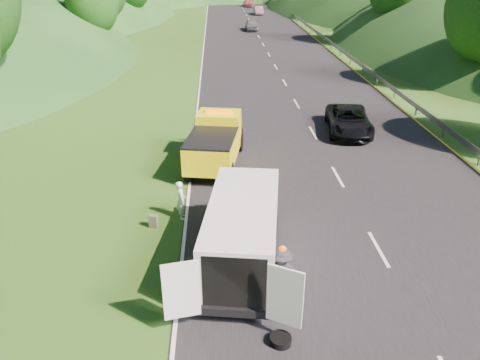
{
  "coord_description": "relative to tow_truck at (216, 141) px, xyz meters",
  "views": [
    {
      "loc": [
        -2.61,
        -15.53,
        9.37
      ],
      "look_at": [
        -1.73,
        1.22,
        1.3
      ],
      "focal_mm": 35.0,
      "sensor_mm": 36.0,
      "label": 1
    }
  ],
  "objects": [
    {
      "name": "white_van",
      "position": [
        0.85,
        -8.36,
        0.14
      ],
      "size": [
        3.8,
        7.03,
        2.38
      ],
      "rotation": [
        0.0,
        0.0,
        -0.14
      ],
      "color": "black",
      "rests_on": "ground"
    },
    {
      "name": "guardrail",
      "position": [
        12.98,
        46.69,
        -1.2
      ],
      "size": [
        0.06,
        140.0,
        1.52
      ],
      "primitive_type": "cube",
      "color": "gray",
      "rests_on": "ground"
    },
    {
      "name": "woman",
      "position": [
        -1.39,
        -5.24,
        -1.2
      ],
      "size": [
        0.52,
        0.65,
        1.58
      ],
      "primitive_type": "imported",
      "rotation": [
        0.0,
        0.0,
        1.76
      ],
      "color": "silver",
      "rests_on": "ground"
    },
    {
      "name": "road_surface",
      "position": [
        5.68,
        34.19,
        -1.19
      ],
      "size": [
        14.0,
        200.0,
        0.02
      ],
      "primitive_type": "cube",
      "color": "black",
      "rests_on": "ground"
    },
    {
      "name": "ground",
      "position": [
        2.68,
        -5.81,
        -1.2
      ],
      "size": [
        320.0,
        320.0,
        0.0
      ],
      "primitive_type": "plane",
      "color": "#38661E",
      "rests_on": "ground"
    },
    {
      "name": "dist_car_a",
      "position": [
        5.17,
        45.63,
        -1.2
      ],
      "size": [
        1.67,
        4.14,
        1.41
      ],
      "primitive_type": "imported",
      "color": "#4A4A4F",
      "rests_on": "ground"
    },
    {
      "name": "dist_car_c",
      "position": [
        7.13,
        78.95,
        -1.2
      ],
      "size": [
        2.1,
        5.16,
        1.5
      ],
      "primitive_type": "imported",
      "color": "#964B4C",
      "rests_on": "ground"
    },
    {
      "name": "suitcase",
      "position": [
        -2.42,
        -5.89,
        -0.94
      ],
      "size": [
        0.37,
        0.27,
        0.53
      ],
      "primitive_type": "cube",
      "rotation": [
        0.0,
        0.0,
        -0.28
      ],
      "color": "#5C5745",
      "rests_on": "ground"
    },
    {
      "name": "child",
      "position": [
        0.26,
        -5.33,
        -1.2
      ],
      "size": [
        0.58,
        0.55,
        0.95
      ],
      "primitive_type": "imported",
      "rotation": [
        0.0,
        0.0,
        -0.54
      ],
      "color": "#CFC06E",
      "rests_on": "ground"
    },
    {
      "name": "tree_line_right",
      "position": [
        25.68,
        54.19,
        -1.2
      ],
      "size": [
        14.0,
        140.0,
        14.0
      ],
      "primitive_type": null,
      "color": "#205017",
      "rests_on": "ground"
    },
    {
      "name": "tow_truck",
      "position": [
        0.0,
        0.0,
        0.0
      ],
      "size": [
        3.02,
        5.99,
        2.46
      ],
      "rotation": [
        0.0,
        0.0,
        -0.17
      ],
      "color": "black",
      "rests_on": "ground"
    },
    {
      "name": "worker",
      "position": [
        1.86,
        -10.31,
        -1.2
      ],
      "size": [
        1.24,
        0.78,
        1.84
      ],
      "primitive_type": "imported",
      "rotation": [
        0.0,
        0.0,
        -0.08
      ],
      "color": "black",
      "rests_on": "ground"
    },
    {
      "name": "passing_suv",
      "position": [
        7.75,
        4.27,
        -1.2
      ],
      "size": [
        3.06,
        5.42,
        1.43
      ],
      "primitive_type": "imported",
      "rotation": [
        0.0,
        0.0,
        -0.14
      ],
      "color": "black",
      "rests_on": "ground"
    },
    {
      "name": "tree_line_left",
      "position": [
        -16.32,
        54.19,
        -1.2
      ],
      "size": [
        14.0,
        140.0,
        14.0
      ],
      "primitive_type": null,
      "color": "#205017",
      "rests_on": "ground"
    },
    {
      "name": "spare_tire",
      "position": [
        1.64,
        -12.04,
        -1.2
      ],
      "size": [
        0.59,
        0.59,
        0.2
      ],
      "primitive_type": "cylinder",
      "color": "black",
      "rests_on": "ground"
    },
    {
      "name": "dist_car_b",
      "position": [
        7.82,
        64.82,
        -1.2
      ],
      "size": [
        1.43,
        4.11,
        1.35
      ],
      "primitive_type": "imported",
      "color": "#674554",
      "rests_on": "ground"
    }
  ]
}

